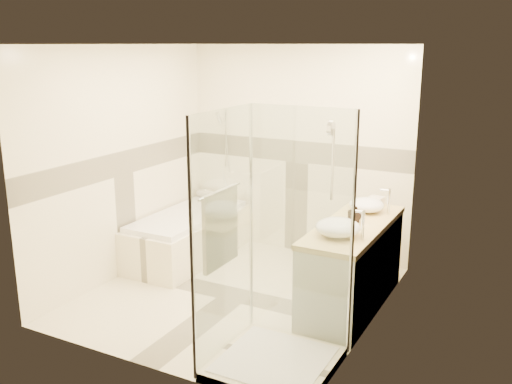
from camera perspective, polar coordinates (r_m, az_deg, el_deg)
The scene contains 12 objects.
room at distance 5.53m, azimuth -1.55°, elevation 1.59°, with size 2.82×3.02×2.52m.
bathtub at distance 6.87m, azimuth -6.78°, elevation -4.15°, with size 0.75×1.70×0.56m.
vanity at distance 5.63m, azimuth 9.59°, elevation -7.28°, with size 0.58×1.62×0.85m.
shower_enclosure at distance 4.61m, azimuth 1.00°, elevation -11.08°, with size 0.96×0.93×2.04m.
vessel_sink_near at distance 5.89m, azimuth 11.01°, elevation -1.27°, with size 0.35×0.35×0.14m, color white.
vessel_sink_far at distance 5.10m, azimuth 8.20°, elevation -3.51°, with size 0.40×0.40×0.16m, color white.
faucet_near at distance 5.81m, azimuth 13.09°, elevation -0.75°, with size 0.11×0.03×0.26m.
faucet_far at distance 5.02m, azimuth 10.55°, elevation -3.01°, with size 0.11×0.03×0.27m.
amenity_bottle_a at distance 5.50m, azimuth 9.76°, elevation -2.14°, with size 0.08×0.08×0.18m, color black.
amenity_bottle_b at distance 5.57m, azimuth 9.96°, elevation -2.16°, with size 0.11×0.11×0.14m, color black.
folded_towels at distance 6.14m, azimuth 11.73°, elevation -0.95°, with size 0.15×0.25×0.08m, color white.
rolled_towel at distance 7.46m, azimuth -5.11°, elevation -0.17°, with size 0.09×0.09×0.21m, color white.
Camera 1 is at (2.70, -4.68, 2.51)m, focal length 40.00 mm.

